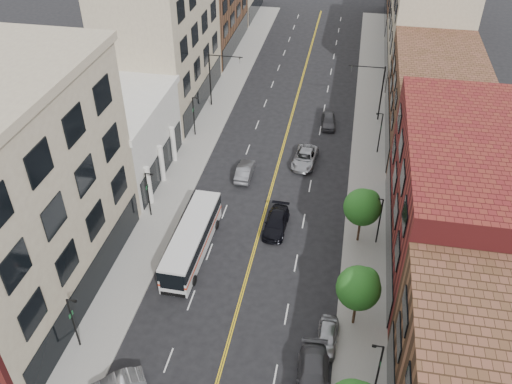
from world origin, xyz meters
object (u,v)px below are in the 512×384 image
Objects in this scene: car_lane_behind at (245,171)px; car_lane_b at (305,158)px; car_parked_far at (327,337)px; car_lane_c at (329,121)px; city_bus at (192,239)px; car_lane_a at (276,223)px; car_parked_mid at (313,377)px.

car_lane_b reaches higher than car_lane_behind.
car_lane_c is at bearing 96.42° from car_parked_far.
car_lane_behind is (2.20, 12.85, -0.95)m from city_bus.
car_lane_a is (6.93, 4.78, -0.96)m from city_bus.
car_lane_c is at bearing -122.58° from car_lane_behind.
city_bus is 18.65m from car_lane_b.
car_parked_mid reaches higher than car_lane_b.
car_parked_mid is at bearing -70.57° from car_lane_a.
car_lane_c is at bearing 82.79° from car_lane_a.
city_bus is at bearing 132.61° from car_parked_mid.
car_parked_mid is at bearing -43.01° from city_bus.
car_lane_a is at bearing -104.50° from car_lane_c.
car_parked_far is at bearing -63.05° from car_lane_a.
car_lane_b is (1.41, 11.87, 0.01)m from car_lane_a.
city_bus is 8.47m from car_lane_a.
car_parked_far is 0.95× the size of car_lane_c.
car_parked_mid is 1.42× the size of car_parked_far.
car_lane_a is at bearing -92.20° from car_lane_b.
car_lane_a is 1.21× the size of car_lane_c.
car_lane_a is at bearing 117.17° from car_parked_far.
car_parked_mid is 26.45m from car_lane_behind.
city_bus is 13.07m from car_lane_behind.
city_bus is at bearing -143.49° from car_lane_a.
car_lane_c is (8.09, 12.95, -0.03)m from car_lane_behind.
car_lane_b is at bearing 94.12° from car_parked_mid.
car_parked_mid is at bearing -98.29° from car_parked_far.
car_lane_behind is at bearing -143.64° from car_lane_b.
car_parked_mid reaches higher than car_parked_far.
car_lane_c is (-2.53, 33.64, 0.04)m from car_parked_far.
city_bus is at bearing -117.15° from car_lane_c.
car_parked_far is at bearing 116.61° from car_lane_behind.
car_parked_far is 23.26m from car_lane_behind.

